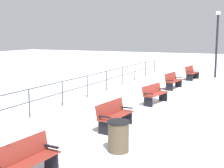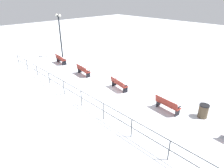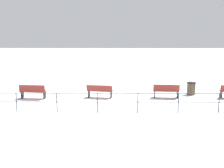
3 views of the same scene
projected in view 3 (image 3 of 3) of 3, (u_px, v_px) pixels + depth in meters
name	position (u px, v px, depth m)	size (l,w,h in m)	color
ground_plane	(100.00, 98.00, 20.51)	(80.00, 80.00, 0.00)	white
bench_second	(166.00, 91.00, 20.44)	(0.67, 1.68, 0.89)	maroon
bench_third	(100.00, 91.00, 20.49)	(0.78, 1.71, 0.85)	maroon
bench_fourth	(33.00, 91.00, 20.24)	(0.67, 1.69, 0.91)	maroon
waterfront_railing	(97.00, 99.00, 17.04)	(0.05, 21.53, 1.08)	#383D42
trash_bin	(191.00, 88.00, 21.40)	(0.58, 0.58, 0.83)	brown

